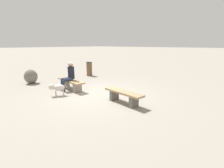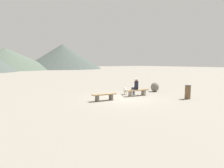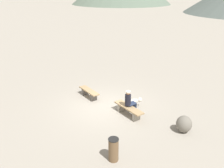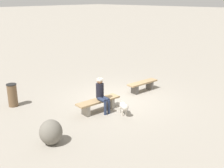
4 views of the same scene
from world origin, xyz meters
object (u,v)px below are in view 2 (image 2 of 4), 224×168
dog (125,90)px  seated_person (136,86)px  bench_left (104,96)px  trash_bin (188,92)px  boulder (155,87)px  bench_right (137,91)px

dog → seated_person: bearing=-126.3°
bench_left → dog: bearing=29.9°
trash_bin → boulder: trash_bin is taller
seated_person → trash_bin: seated_person is taller
dog → trash_bin: trash_bin is taller
bench_right → dog: dog is taller
seated_person → bench_right: bearing=-50.6°
bench_left → bench_right: 3.09m
bench_right → boulder: 2.84m
trash_bin → dog: bearing=120.6°
bench_right → boulder: (2.75, 0.69, 0.06)m
bench_left → seated_person: 3.06m
seated_person → boulder: (2.82, 0.57, -0.37)m
dog → boulder: size_ratio=0.84×
seated_person → boulder: size_ratio=1.70×
bench_right → dog: (-0.37, 0.99, 0.02)m
dog → trash_bin: (2.34, -3.97, 0.12)m
trash_bin → boulder: (0.78, 3.67, -0.09)m
bench_right → seated_person: bearing=128.2°
dog → boulder: bearing=-60.9°
bench_right → trash_bin: trash_bin is taller
trash_bin → bench_left: bearing=150.3°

